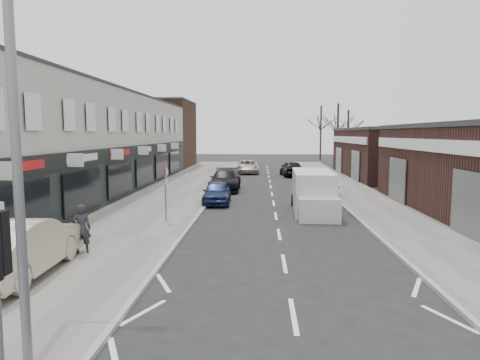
# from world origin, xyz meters

# --- Properties ---
(pavement_left) EXTENTS (5.50, 64.00, 0.12)m
(pavement_left) POSITION_xyz_m (-6.75, 22.00, 0.06)
(pavement_left) COLOR slate
(pavement_left) RESTS_ON ground
(pavement_right) EXTENTS (3.50, 64.00, 0.12)m
(pavement_right) POSITION_xyz_m (5.75, 22.00, 0.06)
(pavement_right) COLOR slate
(pavement_right) RESTS_ON ground
(shop_terrace_left) EXTENTS (8.00, 41.00, 7.10)m
(shop_terrace_left) POSITION_xyz_m (-13.50, 19.50, 3.55)
(shop_terrace_left) COLOR beige
(shop_terrace_left) RESTS_ON ground
(brick_block_far) EXTENTS (8.00, 10.00, 8.00)m
(brick_block_far) POSITION_xyz_m (-13.50, 45.00, 4.00)
(brick_block_far) COLOR #44281D
(brick_block_far) RESTS_ON ground
(right_unit_far) EXTENTS (10.00, 16.00, 4.50)m
(right_unit_far) POSITION_xyz_m (12.50, 34.00, 2.25)
(right_unit_far) COLOR #3A1F1A
(right_unit_far) RESTS_ON ground
(tree_far_a) EXTENTS (3.60, 3.60, 8.00)m
(tree_far_a) POSITION_xyz_m (9.00, 48.00, 0.00)
(tree_far_a) COLOR #382D26
(tree_far_a) RESTS_ON ground
(tree_far_b) EXTENTS (3.60, 3.60, 7.50)m
(tree_far_b) POSITION_xyz_m (11.50, 54.00, 0.00)
(tree_far_b) COLOR #382D26
(tree_far_b) RESTS_ON ground
(tree_far_c) EXTENTS (3.60, 3.60, 8.50)m
(tree_far_c) POSITION_xyz_m (8.50, 60.00, 0.00)
(tree_far_c) COLOR #382D26
(tree_far_c) RESTS_ON ground
(street_lamp) EXTENTS (2.23, 0.22, 8.00)m
(street_lamp) POSITION_xyz_m (-4.53, -0.80, 4.62)
(street_lamp) COLOR slate
(street_lamp) RESTS_ON pavement_left
(warning_sign) EXTENTS (0.12, 0.80, 2.70)m
(warning_sign) POSITION_xyz_m (-5.16, 12.00, 2.20)
(warning_sign) COLOR slate
(warning_sign) RESTS_ON pavement_left
(white_van) EXTENTS (2.15, 5.70, 2.20)m
(white_van) POSITION_xyz_m (2.00, 15.11, 1.04)
(white_van) COLOR silver
(white_van) RESTS_ON ground
(sedan_on_pavement) EXTENTS (2.02, 5.20, 1.69)m
(sedan_on_pavement) POSITION_xyz_m (-7.65, 4.13, 0.96)
(sedan_on_pavement) COLOR #BAB495
(sedan_on_pavement) RESTS_ON pavement_left
(pedestrian) EXTENTS (0.72, 0.60, 1.68)m
(pedestrian) POSITION_xyz_m (-6.86, 6.49, 0.96)
(pedestrian) COLOR #222227
(pedestrian) RESTS_ON pavement_left
(parked_car_left_a) EXTENTS (1.74, 4.01, 1.35)m
(parked_car_left_a) POSITION_xyz_m (-3.40, 17.73, 0.67)
(parked_car_left_a) COLOR #162145
(parked_car_left_a) RESTS_ON ground
(parked_car_left_b) EXTENTS (2.19, 5.32, 1.54)m
(parked_car_left_b) POSITION_xyz_m (-3.40, 23.76, 0.77)
(parked_car_left_b) COLOR black
(parked_car_left_b) RESTS_ON ground
(parked_car_left_c) EXTENTS (2.49, 5.09, 1.39)m
(parked_car_left_c) POSITION_xyz_m (-2.20, 37.57, 0.70)
(parked_car_left_c) COLOR #C0AF99
(parked_car_left_c) RESTS_ON ground
(parked_car_right_a) EXTENTS (1.74, 4.41, 1.43)m
(parked_car_right_a) POSITION_xyz_m (3.50, 21.35, 0.71)
(parked_car_right_a) COLOR silver
(parked_car_right_a) RESTS_ON ground
(parked_car_right_b) EXTENTS (2.25, 4.66, 1.53)m
(parked_car_right_b) POSITION_xyz_m (2.20, 34.46, 0.77)
(parked_car_right_b) COLOR black
(parked_car_right_b) RESTS_ON ground
(parked_car_right_c) EXTENTS (1.96, 4.36, 1.24)m
(parked_car_right_c) POSITION_xyz_m (2.20, 35.38, 0.62)
(parked_car_right_c) COLOR #131239
(parked_car_right_c) RESTS_ON ground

